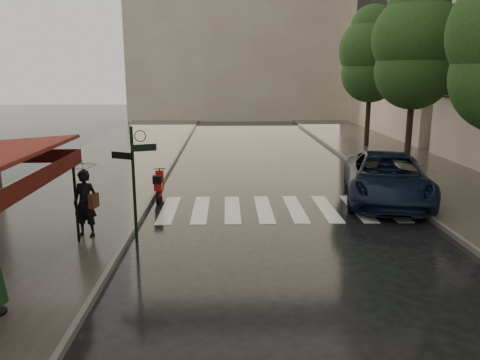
{
  "coord_description": "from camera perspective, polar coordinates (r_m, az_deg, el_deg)",
  "views": [
    {
      "loc": [
        1.23,
        -8.92,
        4.41
      ],
      "look_at": [
        1.6,
        4.24,
        1.4
      ],
      "focal_mm": 35.0,
      "sensor_mm": 36.0,
      "label": 1
    }
  ],
  "objects": [
    {
      "name": "pedestrian_with_umbrella",
      "position": [
        12.95,
        -18.57,
        0.58
      ],
      "size": [
        1.29,
        1.31,
        2.53
      ],
      "rotation": [
        0.0,
        0.0,
        -0.23
      ],
      "color": "black",
      "rests_on": "sidewalk_near"
    },
    {
      "name": "haussmann_far",
      "position": [
        38.42,
        23.14,
        19.13
      ],
      "size": [
        8.0,
        16.0,
        18.5
      ],
      "primitive_type": "cube",
      "color": "tan",
      "rests_on": "ground"
    },
    {
      "name": "sidewalk_near",
      "position": [
        22.12,
        -16.62,
        0.99
      ],
      "size": [
        6.0,
        60.0,
        0.12
      ],
      "primitive_type": "cube",
      "color": "#38332D",
      "rests_on": "ground"
    },
    {
      "name": "sidewalk_far",
      "position": [
        23.19,
        21.29,
        1.18
      ],
      "size": [
        5.5,
        60.0,
        0.12
      ],
      "primitive_type": "cube",
      "color": "#38332D",
      "rests_on": "ground"
    },
    {
      "name": "tree_mid",
      "position": [
        22.53,
        20.65,
        15.09
      ],
      "size": [
        3.8,
        3.8,
        8.34
      ],
      "color": "black",
      "rests_on": "sidewalk_far"
    },
    {
      "name": "signpost",
      "position": [
        12.43,
        -12.83,
        0.58
      ],
      "size": [
        1.17,
        0.29,
        3.1
      ],
      "color": "black",
      "rests_on": "ground"
    },
    {
      "name": "curb_far",
      "position": [
        22.25,
        14.64,
        1.22
      ],
      "size": [
        0.12,
        60.0,
        0.16
      ],
      "primitive_type": "cube",
      "color": "#595651",
      "rests_on": "ground"
    },
    {
      "name": "curb_near",
      "position": [
        21.53,
        -8.75,
        1.11
      ],
      "size": [
        0.12,
        60.0,
        0.16
      ],
      "primitive_type": "cube",
      "color": "#595651",
      "rests_on": "ground"
    },
    {
      "name": "ground",
      "position": [
        10.02,
        -8.74,
        -13.38
      ],
      "size": [
        120.0,
        120.0,
        0.0
      ],
      "primitive_type": "plane",
      "color": "black",
      "rests_on": "ground"
    },
    {
      "name": "backdrop_building",
      "position": [
        47.28,
        0.55,
        19.66
      ],
      "size": [
        22.0,
        6.0,
        20.0
      ],
      "primitive_type": "cube",
      "color": "tan",
      "rests_on": "ground"
    },
    {
      "name": "crosswalk",
      "position": [
        15.65,
        4.85,
        -3.51
      ],
      "size": [
        7.85,
        3.2,
        0.01
      ],
      "color": "silver",
      "rests_on": "ground"
    },
    {
      "name": "tree_far",
      "position": [
        29.19,
        15.74,
        14.46
      ],
      "size": [
        3.8,
        3.8,
        8.16
      ],
      "color": "black",
      "rests_on": "sidewalk_far"
    },
    {
      "name": "scooter",
      "position": [
        16.81,
        -9.88,
        -0.84
      ],
      "size": [
        0.42,
        1.57,
        1.03
      ],
      "rotation": [
        0.0,
        0.0,
        0.05
      ],
      "color": "black",
      "rests_on": "ground"
    },
    {
      "name": "parked_car",
      "position": [
        17.25,
        17.41,
        0.3
      ],
      "size": [
        3.98,
        6.42,
        1.66
      ],
      "primitive_type": "imported",
      "rotation": [
        0.0,
        0.0,
        -0.22
      ],
      "color": "black",
      "rests_on": "ground"
    }
  ]
}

